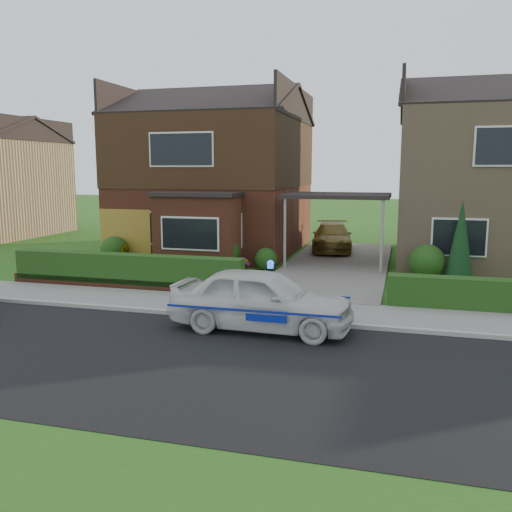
% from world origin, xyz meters
% --- Properties ---
extents(ground, '(120.00, 120.00, 0.00)m').
position_xyz_m(ground, '(0.00, 0.00, 0.00)').
color(ground, '#1A5316').
rests_on(ground, ground).
extents(road, '(60.00, 6.00, 0.02)m').
position_xyz_m(road, '(0.00, 0.00, 0.00)').
color(road, black).
rests_on(road, ground).
extents(kerb, '(60.00, 0.16, 0.12)m').
position_xyz_m(kerb, '(0.00, 3.05, 0.06)').
color(kerb, '#9E9993').
rests_on(kerb, ground).
extents(sidewalk, '(60.00, 2.00, 0.10)m').
position_xyz_m(sidewalk, '(0.00, 4.10, 0.05)').
color(sidewalk, slate).
rests_on(sidewalk, ground).
extents(driveway, '(3.80, 12.00, 0.12)m').
position_xyz_m(driveway, '(0.00, 11.00, 0.06)').
color(driveway, '#666059').
rests_on(driveway, ground).
extents(house_left, '(7.50, 9.53, 7.25)m').
position_xyz_m(house_left, '(-5.78, 13.90, 3.81)').
color(house_left, brown).
rests_on(house_left, ground).
extents(house_right, '(7.50, 8.06, 7.25)m').
position_xyz_m(house_right, '(5.80, 13.99, 3.66)').
color(house_right, '#A28263').
rests_on(house_right, ground).
extents(carport_link, '(3.80, 3.00, 2.77)m').
position_xyz_m(carport_link, '(0.00, 10.95, 2.66)').
color(carport_link, black).
rests_on(carport_link, ground).
extents(garage_door, '(2.20, 0.10, 2.10)m').
position_xyz_m(garage_door, '(-8.25, 9.96, 1.05)').
color(garage_door, olive).
rests_on(garage_door, ground).
extents(dwarf_wall, '(7.70, 0.25, 0.36)m').
position_xyz_m(dwarf_wall, '(-5.80, 5.30, 0.18)').
color(dwarf_wall, brown).
rests_on(dwarf_wall, ground).
extents(hedge_left, '(7.50, 0.55, 0.90)m').
position_xyz_m(hedge_left, '(-5.80, 5.45, 0.00)').
color(hedge_left, '#173A12').
rests_on(hedge_left, ground).
extents(shrub_left_far, '(1.08, 1.08, 1.08)m').
position_xyz_m(shrub_left_far, '(-8.50, 9.50, 0.54)').
color(shrub_left_far, '#173A12').
rests_on(shrub_left_far, ground).
extents(shrub_left_mid, '(1.32, 1.32, 1.32)m').
position_xyz_m(shrub_left_mid, '(-4.00, 9.30, 0.66)').
color(shrub_left_mid, '#173A12').
rests_on(shrub_left_mid, ground).
extents(shrub_left_near, '(0.84, 0.84, 0.84)m').
position_xyz_m(shrub_left_near, '(-2.40, 9.60, 0.42)').
color(shrub_left_near, '#173A12').
rests_on(shrub_left_near, ground).
extents(shrub_right_near, '(1.20, 1.20, 1.20)m').
position_xyz_m(shrub_right_near, '(3.20, 9.40, 0.60)').
color(shrub_right_near, '#173A12').
rests_on(shrub_right_near, ground).
extents(conifer_a, '(0.90, 0.90, 2.60)m').
position_xyz_m(conifer_a, '(4.20, 9.20, 1.30)').
color(conifer_a, black).
rests_on(conifer_a, ground).
extents(police_car, '(3.86, 4.26, 1.60)m').
position_xyz_m(police_car, '(-0.67, 2.40, 0.72)').
color(police_car, silver).
rests_on(police_car, ground).
extents(driveway_car, '(2.17, 4.27, 1.19)m').
position_xyz_m(driveway_car, '(-0.63, 14.50, 0.71)').
color(driveway_car, brown).
rests_on(driveway_car, driveway).
extents(potted_plant_a, '(0.50, 0.39, 0.86)m').
position_xyz_m(potted_plant_a, '(-8.64, 6.16, 0.43)').
color(potted_plant_a, gray).
rests_on(potted_plant_a, ground).
extents(potted_plant_b, '(0.60, 0.60, 0.86)m').
position_xyz_m(potted_plant_b, '(-7.89, 9.00, 0.43)').
color(potted_plant_b, gray).
rests_on(potted_plant_b, ground).
extents(potted_plant_c, '(0.55, 0.55, 0.82)m').
position_xyz_m(potted_plant_c, '(-2.50, 7.26, 0.41)').
color(potted_plant_c, gray).
rests_on(potted_plant_c, ground).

